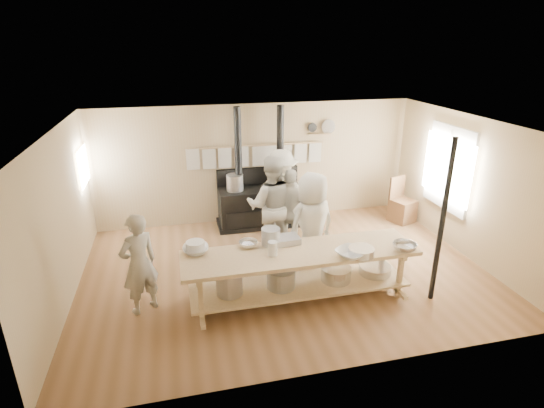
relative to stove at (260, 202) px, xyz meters
name	(u,v)px	position (x,y,z in m)	size (l,w,h in m)	color
ground	(285,271)	(0.01, -2.12, -0.52)	(7.00, 7.00, 0.00)	brown
room_shell	(286,185)	(0.01, -2.12, 1.10)	(7.00, 7.00, 7.00)	tan
window_right	(449,168)	(3.48, -1.52, 0.98)	(0.09, 1.50, 1.65)	beige
left_opening	(84,166)	(-3.44, -0.12, 1.08)	(0.00, 0.90, 0.90)	white
stove	(260,202)	(0.00, 0.00, 0.00)	(1.90, 0.75, 2.60)	black
towel_rail	(257,153)	(0.01, 0.28, 1.03)	(3.00, 0.04, 0.47)	tan
back_wall_shelf	(322,129)	(1.47, 0.32, 1.48)	(0.63, 0.14, 0.32)	tan
prep_table	(299,270)	(0.00, -3.02, 0.00)	(3.60, 0.90, 0.85)	tan
support_post	(442,223)	(2.06, -3.47, 0.78)	(0.08, 0.08, 2.60)	black
cook_far_left	(139,264)	(-2.37, -2.75, 0.27)	(0.57, 0.38, 1.58)	#BAB7A5
cook_left	(271,205)	(-0.05, -1.33, 0.44)	(0.93, 0.73, 1.92)	#BAB7A5
cook_center	(312,226)	(0.41, -2.32, 0.41)	(0.91, 0.59, 1.85)	#BAB7A5
cook_right	(291,212)	(0.29, -1.45, 0.31)	(0.98, 0.41, 1.67)	#BAB7A5
cook_by_window	(281,194)	(0.30, -0.65, 0.40)	(1.19, 0.68, 1.84)	#BAB7A5
chair	(402,208)	(3.15, -0.55, -0.22)	(0.61, 0.61, 1.01)	brown
bowl_white_a	(196,250)	(-1.54, -2.69, 0.38)	(0.39, 0.39, 0.09)	white
bowl_steel_a	(248,244)	(-0.74, -2.69, 0.37)	(0.29, 0.29, 0.09)	silver
bowl_white_b	(351,253)	(0.69, -3.35, 0.38)	(0.43, 0.43, 0.11)	white
bowl_steel_b	(404,247)	(1.56, -3.35, 0.39)	(0.37, 0.37, 0.11)	silver
roasting_pan	(285,240)	(-0.16, -2.69, 0.38)	(0.46, 0.31, 0.10)	#B2B2B7
mixing_bowl_large	(361,252)	(0.85, -3.35, 0.39)	(0.39, 0.39, 0.12)	silver
bucket_galv	(271,237)	(-0.38, -2.69, 0.47)	(0.29, 0.29, 0.27)	gray
deep_bowl_enamel	(196,247)	(-1.54, -2.69, 0.42)	(0.28, 0.28, 0.18)	white
pitcher	(273,249)	(-0.43, -3.04, 0.44)	(0.14, 0.14, 0.22)	white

